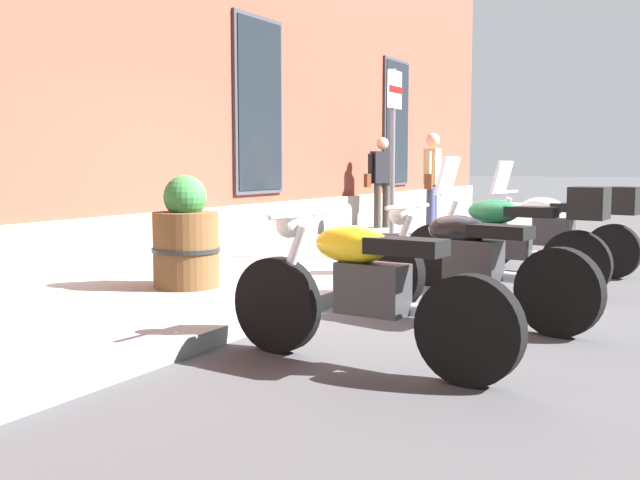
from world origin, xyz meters
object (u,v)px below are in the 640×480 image
motorcycle_black_naked (466,264)px  pedestrian_dark_jacket (382,177)px  motorcycle_green_touring (513,237)px  barrel_planter (186,240)px  motorcycle_silver_touring (560,227)px  parking_sign (393,136)px  motorcycle_yellow_naked (363,291)px  pedestrian_tan_coat (432,178)px

motorcycle_black_naked → pedestrian_dark_jacket: 7.42m
motorcycle_green_touring → barrel_planter: size_ratio=2.01×
motorcycle_silver_touring → motorcycle_green_touring: bearing=175.2°
parking_sign → barrel_planter: parking_sign is taller
motorcycle_yellow_naked → parking_sign: (4.12, 1.57, 1.12)m
motorcycle_black_naked → pedestrian_tan_coat: size_ratio=1.32×
motorcycle_silver_touring → pedestrian_dark_jacket: (3.34, 3.74, 0.48)m
motorcycle_yellow_naked → pedestrian_dark_jacket: pedestrian_dark_jacket is taller
motorcycle_black_naked → barrel_planter: bearing=97.4°
motorcycle_silver_touring → barrel_planter: 4.38m
motorcycle_black_naked → barrel_planter: barrel_planter is taller
parking_sign → pedestrian_dark_jacket: bearing=25.7°
parking_sign → motorcycle_black_naked: bearing=-145.8°
motorcycle_green_touring → motorcycle_silver_touring: (1.59, -0.13, -0.01)m
motorcycle_green_touring → parking_sign: (1.00, 1.71, 1.04)m
pedestrian_tan_coat → motorcycle_black_naked: bearing=-157.3°
motorcycle_silver_touring → parking_sign: 2.21m
motorcycle_green_touring → pedestrian_tan_coat: (4.19, 2.38, 0.48)m
pedestrian_dark_jacket → barrel_planter: size_ratio=1.55×
motorcycle_yellow_naked → pedestrian_dark_jacket: 8.78m
motorcycle_green_touring → pedestrian_tan_coat: bearing=29.7°
motorcycle_black_naked → barrel_planter: size_ratio=2.09×
pedestrian_dark_jacket → pedestrian_tan_coat: bearing=-121.4°
motorcycle_yellow_naked → parking_sign: bearing=20.8°
motorcycle_silver_touring → barrel_planter: size_ratio=1.98×
motorcycle_green_touring → pedestrian_dark_jacket: (4.93, 3.61, 0.47)m
barrel_planter → parking_sign: bearing=-16.6°
pedestrian_dark_jacket → parking_sign: parking_sign is taller
parking_sign → barrel_planter: 3.16m
motorcycle_black_naked → parking_sign: bearing=34.2°
motorcycle_yellow_naked → parking_sign: 4.55m
parking_sign → barrel_planter: bearing=163.4°
motorcycle_black_naked → barrel_planter: (-0.34, 2.57, 0.10)m
pedestrian_tan_coat → barrel_planter: (-6.05, 0.18, -0.47)m
parking_sign → motorcycle_yellow_naked: bearing=-159.2°
pedestrian_tan_coat → parking_sign: bearing=-168.1°
motorcycle_black_naked → parking_sign: parking_sign is taller
pedestrian_tan_coat → parking_sign: (-3.19, -0.67, 0.56)m
barrel_planter → pedestrian_dark_jacket: bearing=8.7°
motorcycle_silver_touring → pedestrian_tan_coat: 3.65m
motorcycle_yellow_naked → pedestrian_tan_coat: bearing=17.0°
pedestrian_tan_coat → motorcycle_silver_touring: bearing=-135.9°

